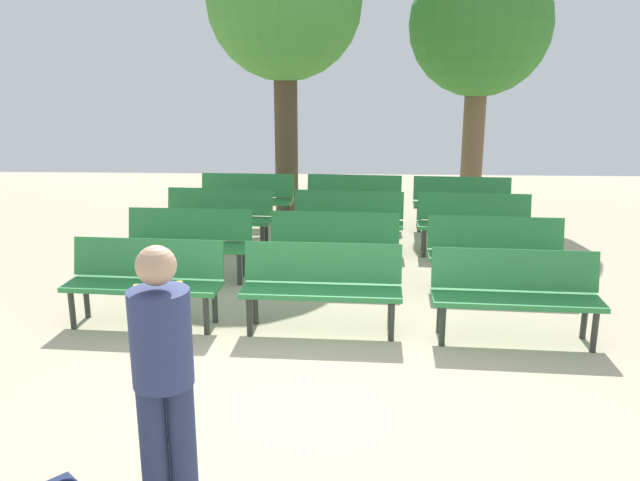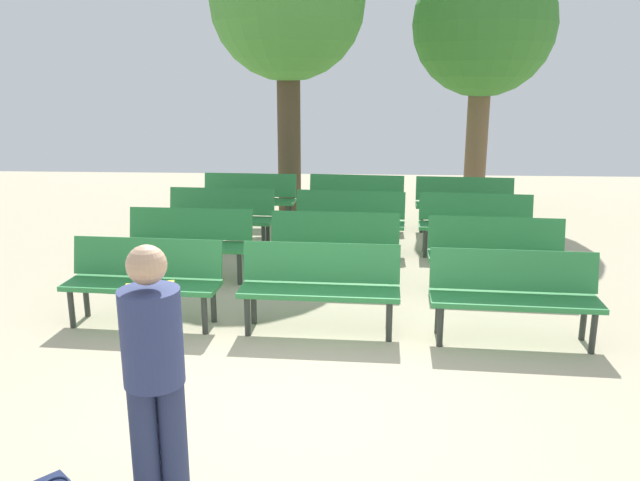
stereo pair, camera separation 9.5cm
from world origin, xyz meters
TOP-DOWN VIEW (x-y plane):
  - ground_plane at (0.00, 0.00)m, footprint 24.00×24.00m
  - bench_r0_c0 at (-1.75, 1.70)m, footprint 1.63×0.57m
  - bench_r0_c1 at (0.08, 1.61)m, footprint 1.62×0.54m
  - bench_r0_c2 at (1.97, 1.45)m, footprint 1.63×0.58m
  - bench_r1_c0 at (-1.68, 3.24)m, footprint 1.62×0.55m
  - bench_r1_c1 at (0.17, 3.12)m, footprint 1.62×0.56m
  - bench_r1_c2 at (2.11, 2.93)m, footprint 1.63×0.59m
  - bench_r2_c0 at (-1.59, 4.72)m, footprint 1.63×0.57m
  - bench_r2_c1 at (0.34, 4.59)m, footprint 1.64×0.62m
  - bench_r2_c2 at (2.14, 4.49)m, footprint 1.63×0.61m
  - bench_r3_c0 at (-1.40, 6.18)m, footprint 1.62×0.55m
  - bench_r3_c1 at (0.43, 6.12)m, footprint 1.64×0.62m
  - bench_r3_c2 at (2.23, 5.99)m, footprint 1.63×0.59m
  - tree_0 at (2.75, 8.05)m, footprint 2.63×2.63m
  - tree_1 at (-0.80, 7.15)m, footprint 2.69×2.69m
  - visitor_with_backpack at (-0.69, -1.21)m, footprint 0.45×0.59m

SIDE VIEW (x-z plane):
  - ground_plane at x=0.00m, z-range 0.00..0.00m
  - bench_r0_c0 at x=-1.75m, z-range 0.07..0.94m
  - bench_r0_c1 at x=0.08m, z-range 0.07..0.94m
  - bench_r0_c2 at x=1.97m, z-range 0.07..0.94m
  - bench_r1_c0 at x=-1.68m, z-range 0.07..0.94m
  - bench_r1_c1 at x=0.17m, z-range 0.07..0.94m
  - bench_r1_c2 at x=2.11m, z-range 0.07..0.94m
  - bench_r2_c0 at x=-1.59m, z-range 0.07..0.94m
  - bench_r2_c1 at x=0.34m, z-range 0.07..0.94m
  - bench_r2_c2 at x=2.14m, z-range 0.07..0.94m
  - bench_r3_c0 at x=-1.40m, z-range 0.07..0.94m
  - bench_r3_c1 at x=0.43m, z-range 0.07..0.94m
  - bench_r3_c2 at x=2.23m, z-range 0.07..0.94m
  - visitor_with_backpack at x=-0.69m, z-range 0.11..1.76m
  - tree_0 at x=2.75m, z-range 1.00..5.73m
  - tree_1 at x=-0.80m, z-range 1.14..6.22m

